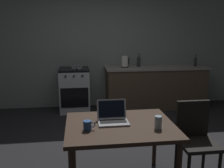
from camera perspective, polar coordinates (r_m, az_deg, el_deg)
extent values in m
plane|color=black|center=(3.66, -0.57, -15.19)|extent=(12.00, 12.00, 0.00)
cube|color=gray|center=(5.58, -0.42, 9.13)|extent=(6.40, 0.10, 2.75)
cube|color=#4C3D2D|center=(5.58, 9.66, -0.90)|extent=(2.10, 0.60, 0.85)
cube|color=gray|center=(5.49, 9.83, 3.63)|extent=(2.16, 0.64, 0.04)
cube|color=#B7BABF|center=(5.33, -8.35, -1.47)|extent=(0.60, 0.60, 0.85)
cube|color=black|center=(5.24, -8.50, 3.27)|extent=(0.60, 0.60, 0.04)
cube|color=black|center=(5.05, -8.36, -3.06)|extent=(0.54, 0.01, 0.39)
cylinder|color=black|center=(4.95, -10.37, 1.72)|extent=(0.04, 0.02, 0.04)
cylinder|color=black|center=(4.95, -8.52, 1.77)|extent=(0.04, 0.02, 0.04)
cylinder|color=black|center=(4.95, -6.66, 1.83)|extent=(0.04, 0.02, 0.04)
cube|color=#332319|center=(2.70, 1.85, -9.40)|extent=(1.13, 0.90, 0.04)
cylinder|color=#332319|center=(3.17, -8.66, -13.12)|extent=(0.05, 0.05, 0.67)
cylinder|color=#332319|center=(3.30, 9.53, -12.09)|extent=(0.05, 0.05, 0.67)
cube|color=black|center=(2.99, 18.70, -12.62)|extent=(0.40, 0.40, 0.04)
cube|color=black|center=(3.06, 17.53, -7.34)|extent=(0.38, 0.04, 0.42)
cylinder|color=black|center=(3.17, 14.13, -15.71)|extent=(0.04, 0.04, 0.45)
cylinder|color=black|center=(3.31, 19.81, -14.89)|extent=(0.04, 0.04, 0.45)
cube|color=#99999E|center=(2.72, 0.29, -8.63)|extent=(0.32, 0.22, 0.02)
cube|color=black|center=(2.73, 0.25, -8.32)|extent=(0.28, 0.12, 0.00)
cube|color=#99999E|center=(2.81, -0.10, -5.52)|extent=(0.32, 0.07, 0.20)
cube|color=black|center=(2.81, -0.08, -5.58)|extent=(0.29, 0.06, 0.18)
cylinder|color=black|center=(5.32, 2.87, 3.86)|extent=(0.15, 0.15, 0.02)
cylinder|color=silver|center=(5.31, 2.89, 5.06)|extent=(0.14, 0.14, 0.20)
cylinder|color=silver|center=(5.30, 2.90, 6.24)|extent=(0.08, 0.08, 0.02)
cube|color=black|center=(5.32, 3.79, 5.18)|extent=(0.02, 0.02, 0.14)
cylinder|color=#2D2D33|center=(5.74, 18.15, 4.61)|extent=(0.06, 0.06, 0.16)
cone|color=#2D2D33|center=(5.73, 18.23, 5.71)|extent=(0.06, 0.06, 0.06)
cylinder|color=black|center=(5.72, 18.25, 6.11)|extent=(0.03, 0.03, 0.02)
cylinder|color=gray|center=(5.22, -7.87, 3.53)|extent=(0.22, 0.22, 0.01)
torus|color=gray|center=(5.21, -7.88, 3.87)|extent=(0.24, 0.24, 0.02)
cylinder|color=black|center=(5.02, -7.88, 3.34)|extent=(0.02, 0.18, 0.02)
cylinder|color=#264C8C|center=(2.55, -5.54, -9.23)|extent=(0.08, 0.08, 0.10)
torus|color=#264C8C|center=(2.55, -4.35, -9.08)|extent=(0.05, 0.01, 0.05)
cylinder|color=#99B7C6|center=(2.61, 10.30, -8.45)|extent=(0.07, 0.07, 0.13)
cylinder|color=#2D2D33|center=(5.46, 5.99, 4.89)|extent=(0.07, 0.07, 0.19)
cone|color=#2D2D33|center=(5.44, 6.02, 6.18)|extent=(0.07, 0.07, 0.06)
cylinder|color=black|center=(5.44, 6.03, 6.60)|extent=(0.03, 0.03, 0.02)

